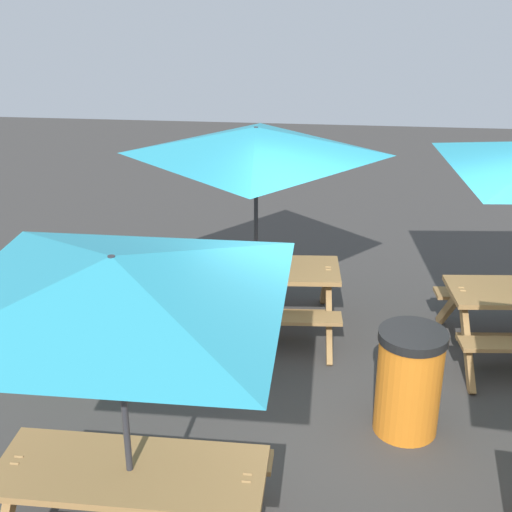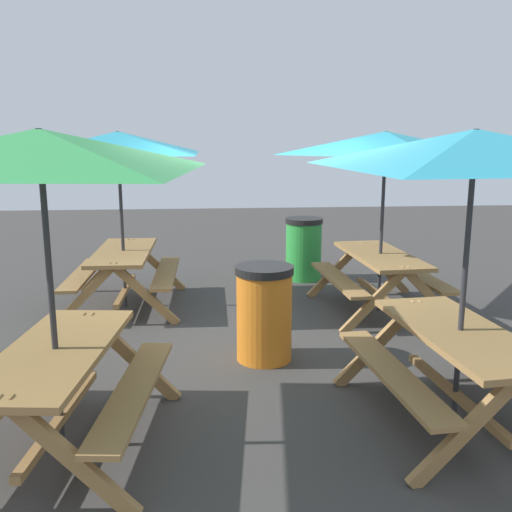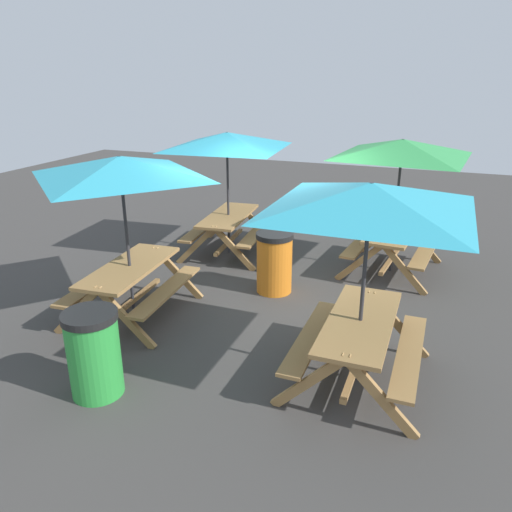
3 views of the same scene
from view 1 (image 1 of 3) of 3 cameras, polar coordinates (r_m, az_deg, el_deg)
name	(u,v)px [view 1 (image 1 of 3)]	position (r m, az deg, el deg)	size (l,w,h in m)	color
ground_plane	(374,427)	(6.63, 9.43, -13.35)	(24.00, 24.00, 0.00)	#3D3A38
picnic_table_0	(115,304)	(4.31, -11.19, -3.80)	(2.83, 2.83, 2.34)	olive
picnic_table_2	(256,157)	(7.28, 0.00, 7.90)	(2.13, 2.13, 2.34)	olive
trash_bin_orange	(409,381)	(6.38, 12.13, -9.79)	(0.59, 0.59, 0.98)	orange
trash_bin_green	(81,312)	(7.57, -13.85, -4.36)	(0.59, 0.59, 0.98)	green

